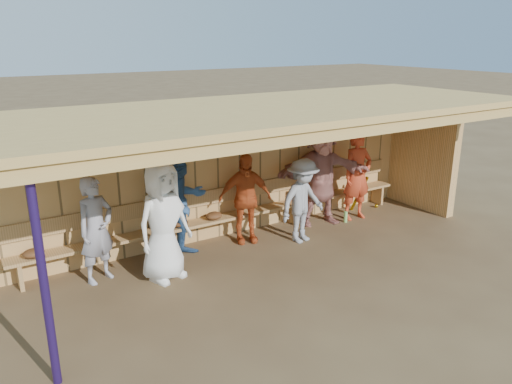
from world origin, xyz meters
The scene contains 11 objects.
ground centered at (0.00, 0.00, 0.00)m, with size 90.00×90.00×0.00m, color brown.
player_a centered at (-2.54, 0.70, 0.80)m, with size 0.59×0.39×1.61m, color #99969E.
player_b centered at (-1.69, 0.24, 0.90)m, with size 0.88×0.58×1.81m, color white.
player_c centered at (-1.14, 0.81, 0.96)m, with size 0.94×0.73×1.92m, color #2D4F7D.
player_d centered at (0.06, 0.81, 0.80)m, with size 0.94×0.39×1.60m, color #C54D1F.
player_e centered at (0.92, 0.27, 0.76)m, with size 0.98×0.56×1.51m, color #92949A.
player_f centered at (1.76, 0.81, 1.00)m, with size 1.85×0.59×1.99m, color tan.
player_g centered at (2.54, 0.64, 0.89)m, with size 0.65×0.43×1.78m, color red.
dugout_structure centered at (0.39, 0.69, 1.69)m, with size 8.80×3.20×2.50m.
bench centered at (0.00, 1.12, 0.53)m, with size 7.60×0.34×0.93m.
dugout_equipment centered at (-0.83, 0.99, 0.49)m, with size 6.95×0.62×0.80m.
Camera 1 is at (-4.21, -6.27, 3.50)m, focal length 35.00 mm.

